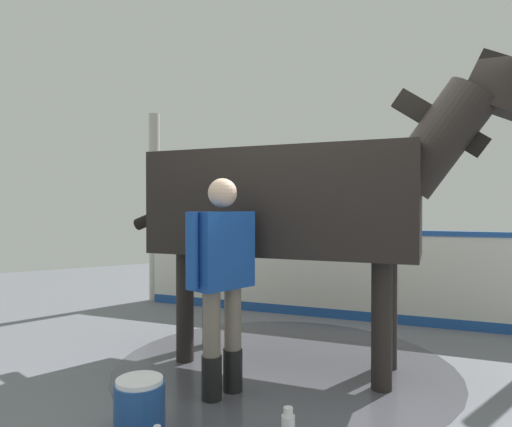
% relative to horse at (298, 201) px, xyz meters
% --- Properties ---
extents(ground_plane, '(16.00, 16.00, 0.02)m').
position_rel_horse_xyz_m(ground_plane, '(0.20, -0.14, -1.47)').
color(ground_plane, slate).
extents(wet_patch, '(3.00, 3.00, 0.00)m').
position_rel_horse_xyz_m(wet_patch, '(-0.10, -0.08, -1.46)').
color(wet_patch, '#4C4C54').
rests_on(wet_patch, ground).
extents(barrier_wall, '(4.22, 3.22, 1.13)m').
position_rel_horse_xyz_m(barrier_wall, '(-1.21, 1.38, -0.94)').
color(barrier_wall, silver).
rests_on(barrier_wall, ground).
extents(roof_post_far, '(0.16, 0.16, 2.82)m').
position_rel_horse_xyz_m(roof_post_far, '(-3.38, -0.18, -0.05)').
color(roof_post_far, '#B7B2A8').
rests_on(roof_post_far, ground).
extents(horse, '(3.05, 2.42, 2.58)m').
position_rel_horse_xyz_m(horse, '(0.00, 0.00, 0.00)').
color(horse, black).
rests_on(horse, ground).
extents(handler, '(0.33, 0.64, 1.63)m').
position_rel_horse_xyz_m(handler, '(0.20, -0.85, -0.53)').
color(handler, black).
rests_on(handler, ground).
extents(wash_bucket, '(0.31, 0.31, 0.34)m').
position_rel_horse_xyz_m(wash_bucket, '(0.44, -1.55, -1.29)').
color(wash_bucket, '#1E478C').
rests_on(wash_bucket, ground).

